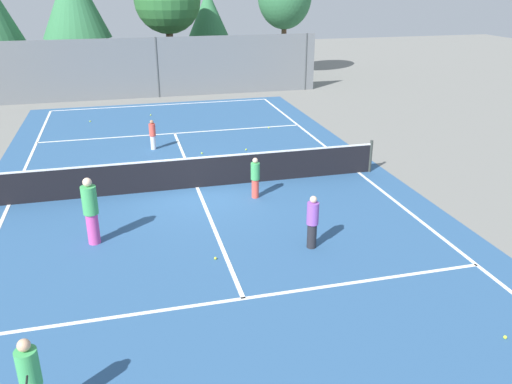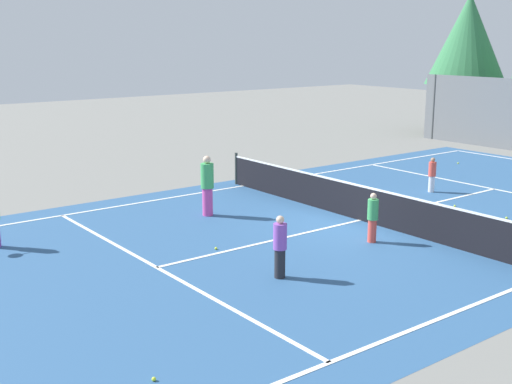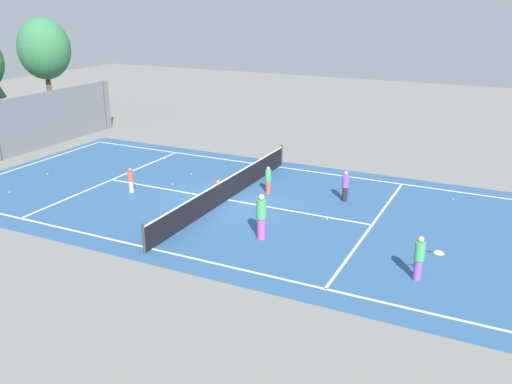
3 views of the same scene
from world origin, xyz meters
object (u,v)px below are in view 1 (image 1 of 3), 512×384
Objects in this scene: tennis_ball_2 at (505,337)px; tennis_ball_3 at (90,121)px; player_0 at (153,134)px; tennis_ball_1 at (246,150)px; tennis_ball_4 at (151,115)px; tennis_ball_5 at (269,128)px; tennis_ball_0 at (202,153)px; player_3 at (31,381)px; player_4 at (91,210)px; ball_crate at (223,169)px; player_1 at (255,177)px; tennis_ball_6 at (215,258)px; player_2 at (312,222)px.

tennis_ball_2 and tennis_ball_3 have the same top height.
tennis_ball_1 is at bearing -16.81° from player_0.
tennis_ball_1 and tennis_ball_4 have the same top height.
tennis_ball_4 is at bearing 143.23° from tennis_ball_5.
tennis_ball_0 is at bearing -139.96° from tennis_ball_5.
player_4 is (0.66, 5.72, 0.12)m from player_3.
player_3 is 10.91m from ball_crate.
player_4 is at bearing -119.99° from tennis_ball_0.
tennis_ball_5 is (7.76, 14.99, -0.73)m from player_3.
tennis_ball_1 is at bearing 79.95° from player_1.
tennis_ball_6 is at bearing -111.86° from tennis_ball_5.
tennis_ball_6 is at bearing -76.80° from tennis_ball_3.
tennis_ball_0 and tennis_ball_3 have the same top height.
player_2 reaches higher than ball_crate.
player_4 reaches higher than tennis_ball_5.
tennis_ball_1 is at bearing 63.48° from player_3.
ball_crate is 6.45× the size of tennis_ball_0.
ball_crate is at bearing 45.35° from player_4.
tennis_ball_2 is 19.78m from tennis_ball_3.
tennis_ball_1 is (0.27, 7.99, -0.66)m from player_2.
player_1 is 18.91× the size of tennis_ball_4.
player_4 is (-5.14, 1.56, 0.19)m from player_2.
player_4 is (-4.59, -1.84, 0.24)m from player_1.
ball_crate is 2.34m from tennis_ball_0.
tennis_ball_3 is (-2.51, 4.92, -0.55)m from player_0.
player_3 is at bearing -96.56° from player_4.
ball_crate is 10.41m from tennis_ball_2.
player_4 is at bearing -158.14° from player_1.
ball_crate is (4.71, 9.82, -0.58)m from player_3.
ball_crate is at bearing -78.44° from tennis_ball_4.
player_3 is 8.04m from tennis_ball_2.
player_1 is 2.37m from ball_crate.
tennis_ball_2 is (8.01, -0.05, -0.73)m from player_3.
player_1 is 2.93× the size of ball_crate.
tennis_ball_3 is at bearing 134.89° from tennis_ball_1.
tennis_ball_0 is at bearing 60.01° from player_4.
player_1 is at bearing -108.69° from tennis_ball_5.
tennis_ball_3 is at bearing 125.22° from tennis_ball_0.
tennis_ball_2 and tennis_ball_6 have the same top height.
player_0 is 17.38× the size of tennis_ball_0.
ball_crate is 6.45× the size of tennis_ball_4.
player_1 is 7.87m from tennis_ball_5.
player_3 reaches higher than tennis_ball_0.
tennis_ball_2 is (7.35, -5.77, -0.85)m from player_4.
player_0 is at bearing 121.48° from ball_crate.
tennis_ball_0 and tennis_ball_5 have the same top height.
tennis_ball_1 is at bearing -45.11° from tennis_ball_3.
player_0 is 17.38× the size of tennis_ball_5.
player_3 is 22.35× the size of tennis_ball_3.
ball_crate is at bearing 64.37° from player_3.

